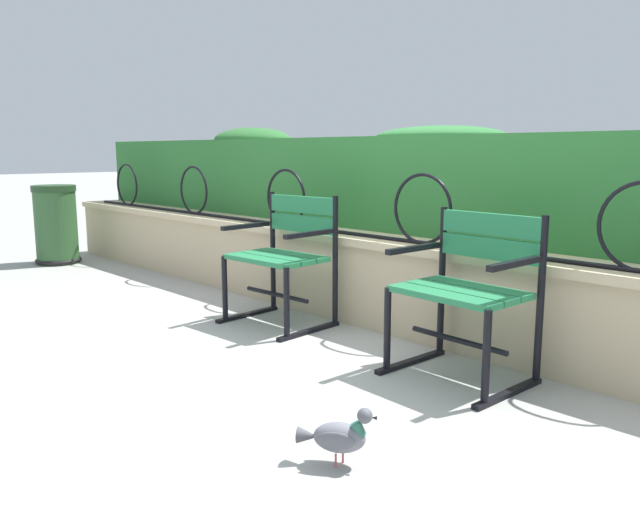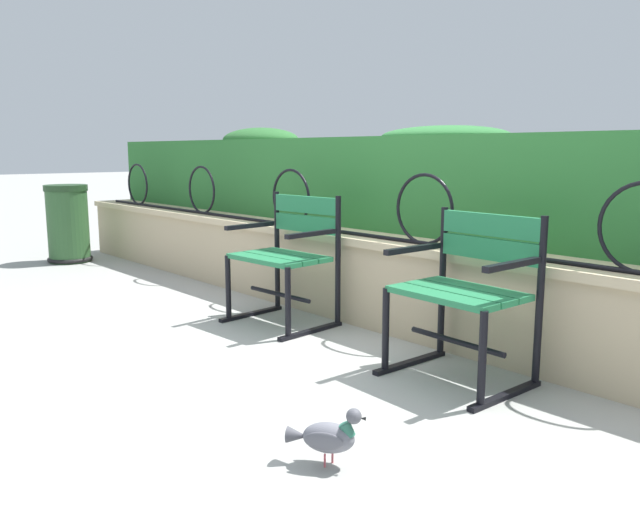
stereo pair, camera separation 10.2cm
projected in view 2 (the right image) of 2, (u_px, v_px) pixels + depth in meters
The scene contains 8 objects.
ground_plane at pixel (304, 357), 3.44m from camera, with size 60.00×60.00×0.00m, color #9E9E99.
stone_wall at pixel (404, 285), 3.93m from camera, with size 8.58×0.41×0.57m.
iron_arch_fence at pixel (358, 209), 4.06m from camera, with size 8.02×0.02×0.42m.
hedge_row at pixel (458, 181), 4.16m from camera, with size 8.41×0.67×0.77m.
park_chair_left at pixel (288, 253), 4.08m from camera, with size 0.66×0.55×0.84m.
park_chair_right at pixel (468, 287), 3.07m from camera, with size 0.65×0.55×0.82m.
pigeon_near_chairs at pixel (327, 436), 2.24m from camera, with size 0.26×0.21×0.22m.
trash_bin at pixel (68, 225), 6.35m from camera, with size 0.44×0.44×0.78m.
Camera 2 is at (2.52, -2.13, 1.12)m, focal length 35.32 mm.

